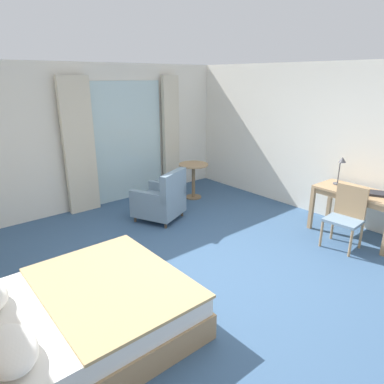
% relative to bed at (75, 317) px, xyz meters
% --- Properties ---
extents(ground, '(6.42, 7.05, 0.10)m').
position_rel_bed_xyz_m(ground, '(1.77, 0.08, -0.31)').
color(ground, '#38567A').
extents(wall_back, '(6.02, 0.12, 2.64)m').
position_rel_bed_xyz_m(wall_back, '(1.77, 3.35, 1.06)').
color(wall_back, white).
rests_on(wall_back, ground).
extents(wall_right, '(0.12, 6.65, 2.64)m').
position_rel_bed_xyz_m(wall_right, '(4.72, 0.08, 1.06)').
color(wall_right, white).
rests_on(wall_right, ground).
extents(balcony_glass_door, '(1.60, 0.02, 2.32)m').
position_rel_bed_xyz_m(balcony_glass_door, '(2.50, 3.27, 0.90)').
color(balcony_glass_door, silver).
rests_on(balcony_glass_door, ground).
extents(curtain_panel_left, '(0.56, 0.10, 2.42)m').
position_rel_bed_xyz_m(curtain_panel_left, '(1.48, 3.17, 0.94)').
color(curtain_panel_left, beige).
rests_on(curtain_panel_left, ground).
extents(curtain_panel_right, '(0.38, 0.10, 2.42)m').
position_rel_bed_xyz_m(curtain_panel_right, '(3.52, 3.17, 0.94)').
color(curtain_panel_right, beige).
rests_on(curtain_panel_right, ground).
extents(bed, '(1.99, 1.70, 0.94)m').
position_rel_bed_xyz_m(bed, '(0.00, 0.00, 0.00)').
color(bed, tan).
rests_on(bed, ground).
extents(writing_desk, '(0.64, 1.25, 0.75)m').
position_rel_bed_xyz_m(writing_desk, '(4.24, -0.61, 0.39)').
color(writing_desk, tan).
rests_on(writing_desk, ground).
extents(desk_chair, '(0.43, 0.49, 0.91)m').
position_rel_bed_xyz_m(desk_chair, '(3.80, -0.67, 0.24)').
color(desk_chair, gray).
rests_on(desk_chair, ground).
extents(desk_lamp, '(0.14, 0.15, 0.45)m').
position_rel_bed_xyz_m(desk_lamp, '(4.32, -0.24, 0.80)').
color(desk_lamp, '#4C4C51').
rests_on(desk_lamp, writing_desk).
extents(closed_book, '(0.35, 0.36, 0.03)m').
position_rel_bed_xyz_m(closed_book, '(4.27, -0.84, 0.50)').
color(closed_book, '#232328').
rests_on(closed_book, writing_desk).
extents(armchair_by_window, '(0.94, 0.95, 0.90)m').
position_rel_bed_xyz_m(armchair_by_window, '(2.32, 1.87, 0.09)').
color(armchair_by_window, gray).
rests_on(armchair_by_window, ground).
extents(round_cafe_table, '(0.60, 0.60, 0.72)m').
position_rel_bed_xyz_m(round_cafe_table, '(3.50, 2.39, 0.26)').
color(round_cafe_table, tan).
rests_on(round_cafe_table, ground).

